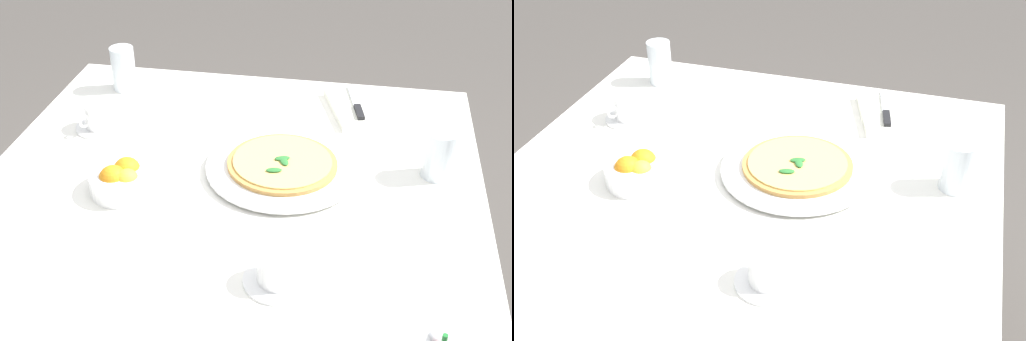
# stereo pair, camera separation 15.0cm
# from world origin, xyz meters

# --- Properties ---
(dining_table) EXTENTS (1.14, 1.14, 0.75)m
(dining_table) POSITION_xyz_m (0.00, 0.00, 0.62)
(dining_table) COLOR white
(dining_table) RESTS_ON ground_plane
(pizza_plate) EXTENTS (0.36, 0.36, 0.02)m
(pizza_plate) POSITION_xyz_m (0.07, -0.11, 0.76)
(pizza_plate) COLOR white
(pizza_plate) RESTS_ON dining_table
(pizza) EXTENTS (0.26, 0.26, 0.02)m
(pizza) POSITION_xyz_m (0.07, -0.11, 0.77)
(pizza) COLOR #C68E47
(pizza) RESTS_ON pizza_plate
(coffee_cup_far_left) EXTENTS (0.13, 0.13, 0.06)m
(coffee_cup_far_left) POSITION_xyz_m (-0.30, -0.16, 0.78)
(coffee_cup_far_left) COLOR white
(coffee_cup_far_left) RESTS_ON dining_table
(coffee_cup_right_edge) EXTENTS (0.13, 0.13, 0.07)m
(coffee_cup_right_edge) POSITION_xyz_m (0.19, 0.38, 0.78)
(coffee_cup_right_edge) COLOR white
(coffee_cup_right_edge) RESTS_ON dining_table
(water_glass_back_corner) EXTENTS (0.07, 0.07, 0.13)m
(water_glass_back_corner) POSITION_xyz_m (0.43, 0.40, 0.80)
(water_glass_back_corner) COLOR white
(water_glass_back_corner) RESTS_ON dining_table
(water_glass_near_left) EXTENTS (0.07, 0.07, 0.12)m
(water_glass_near_left) POSITION_xyz_m (0.12, -0.47, 0.80)
(water_glass_near_left) COLOR white
(water_glass_near_left) RESTS_ON dining_table
(napkin_folded) EXTENTS (0.25, 0.19, 0.02)m
(napkin_folded) POSITION_xyz_m (0.40, -0.27, 0.76)
(napkin_folded) COLOR white
(napkin_folded) RESTS_ON dining_table
(dinner_knife) EXTENTS (0.19, 0.06, 0.01)m
(dinner_knife) POSITION_xyz_m (0.40, -0.27, 0.77)
(dinner_knife) COLOR silver
(dinner_knife) RESTS_ON napkin_folded
(citrus_bowl) EXTENTS (0.15, 0.15, 0.07)m
(citrus_bowl) POSITION_xyz_m (-0.06, 0.23, 0.78)
(citrus_bowl) COLOR white
(citrus_bowl) RESTS_ON dining_table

